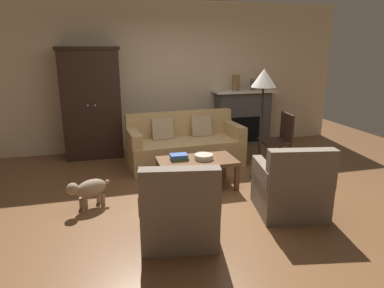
{
  "coord_description": "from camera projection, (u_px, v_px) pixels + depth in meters",
  "views": [
    {
      "loc": [
        -1.25,
        -4.17,
        1.95
      ],
      "look_at": [
        0.04,
        0.65,
        0.55
      ],
      "focal_mm": 32.34,
      "sensor_mm": 36.0,
      "label": 1
    }
  ],
  "objects": [
    {
      "name": "ground_plane",
      "position": [
        202.0,
        195.0,
        4.72
      ],
      "size": [
        9.6,
        9.6,
        0.0
      ],
      "primitive_type": "plane",
      "color": "brown"
    },
    {
      "name": "back_wall",
      "position": [
        165.0,
        76.0,
        6.71
      ],
      "size": [
        7.2,
        0.1,
        2.8
      ],
      "primitive_type": "cube",
      "color": "beige",
      "rests_on": "ground"
    },
    {
      "name": "fireplace",
      "position": [
        243.0,
        117.0,
        7.08
      ],
      "size": [
        1.26,
        0.48,
        1.12
      ],
      "color": "#4C4947",
      "rests_on": "ground"
    },
    {
      "name": "armoire",
      "position": [
        92.0,
        103.0,
        6.17
      ],
      "size": [
        1.06,
        0.57,
        1.96
      ],
      "color": "black",
      "rests_on": "ground"
    },
    {
      "name": "couch",
      "position": [
        185.0,
        146.0,
        5.94
      ],
      "size": [
        1.97,
        0.97,
        0.86
      ],
      "color": "tan",
      "rests_on": "ground"
    },
    {
      "name": "coffee_table",
      "position": [
        197.0,
        163.0,
        4.9
      ],
      "size": [
        1.1,
        0.6,
        0.42
      ],
      "color": "brown",
      "rests_on": "ground"
    },
    {
      "name": "fruit_bowl",
      "position": [
        204.0,
        157.0,
        4.89
      ],
      "size": [
        0.27,
        0.27,
        0.07
      ],
      "primitive_type": "cylinder",
      "color": "beige",
      "rests_on": "coffee_table"
    },
    {
      "name": "book_stack",
      "position": [
        179.0,
        157.0,
        4.87
      ],
      "size": [
        0.26,
        0.18,
        0.08
      ],
      "color": "#427A4C",
      "rests_on": "coffee_table"
    },
    {
      "name": "mantel_vase_bronze",
      "position": [
        236.0,
        83.0,
        6.83
      ],
      "size": [
        0.15,
        0.15,
        0.3
      ],
      "primitive_type": "cylinder",
      "color": "olive",
      "rests_on": "fireplace"
    },
    {
      "name": "mantel_vase_slate",
      "position": [
        253.0,
        84.0,
        6.93
      ],
      "size": [
        0.1,
        0.1,
        0.22
      ],
      "primitive_type": "cylinder",
      "color": "#565B66",
      "rests_on": "fireplace"
    },
    {
      "name": "mantel_vase_terracotta",
      "position": [
        262.0,
        82.0,
        6.97
      ],
      "size": [
        0.11,
        0.11,
        0.31
      ],
      "primitive_type": "cylinder",
      "color": "#A86042",
      "rests_on": "fireplace"
    },
    {
      "name": "armchair_near_left",
      "position": [
        179.0,
        212.0,
        3.56
      ],
      "size": [
        0.89,
        0.89,
        0.88
      ],
      "color": "#756656",
      "rests_on": "ground"
    },
    {
      "name": "armchair_near_right",
      "position": [
        291.0,
        189.0,
        4.14
      ],
      "size": [
        0.9,
        0.9,
        0.88
      ],
      "color": "#756656",
      "rests_on": "ground"
    },
    {
      "name": "side_chair_wooden",
      "position": [
        280.0,
        137.0,
        5.76
      ],
      "size": [
        0.48,
        0.48,
        0.9
      ],
      "color": "black",
      "rests_on": "ground"
    },
    {
      "name": "floor_lamp",
      "position": [
        263.0,
        85.0,
        4.95
      ],
      "size": [
        0.36,
        0.36,
        1.66
      ],
      "color": "black",
      "rests_on": "ground"
    },
    {
      "name": "dog",
      "position": [
        89.0,
        189.0,
        4.3
      ],
      "size": [
        0.51,
        0.38,
        0.39
      ],
      "color": "gray",
      "rests_on": "ground"
    }
  ]
}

